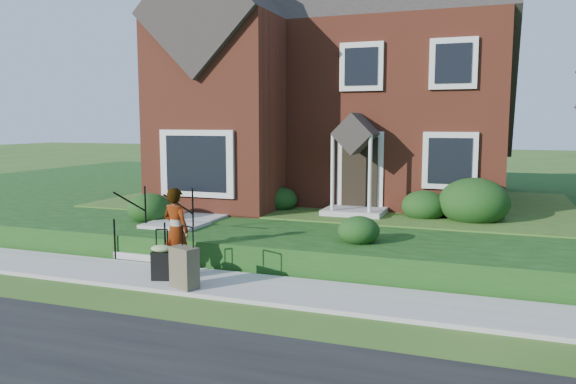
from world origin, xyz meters
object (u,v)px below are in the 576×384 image
at_px(woman, 176,230).
at_px(suitcase_black, 162,260).
at_px(suitcase_olive, 184,267).
at_px(front_steps, 165,235).

xyz_separation_m(woman, suitcase_black, (0.05, -0.62, -0.48)).
height_order(suitcase_black, suitcase_olive, suitcase_olive).
height_order(front_steps, woman, woman).
bearing_deg(woman, suitcase_black, 107.33).
bearing_deg(front_steps, suitcase_black, -58.78).
distance_m(front_steps, woman, 1.96).
relative_size(woman, suitcase_black, 1.74).
bearing_deg(front_steps, woman, -50.24).
xyz_separation_m(front_steps, suitcase_black, (1.27, -2.09, -0.01)).
bearing_deg(suitcase_olive, front_steps, 150.63).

